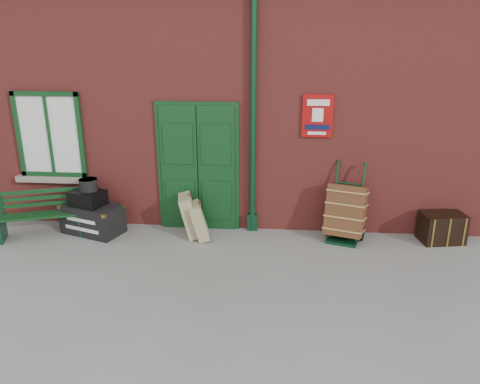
# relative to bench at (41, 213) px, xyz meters

# --- Properties ---
(ground) EXTENTS (80.00, 80.00, 0.00)m
(ground) POSITION_rel_bench_xyz_m (2.94, -0.89, -0.41)
(ground) COLOR gray
(ground) RESTS_ON ground
(station_building) EXTENTS (10.30, 4.30, 4.36)m
(station_building) POSITION_rel_bench_xyz_m (2.94, 2.61, 1.75)
(station_building) COLOR #94352F
(station_building) RESTS_ON ground
(bench) EXTENTS (1.39, 0.81, 0.82)m
(bench) POSITION_rel_bench_xyz_m (0.00, 0.00, 0.00)
(bench) COLOR #0F3918
(bench) RESTS_ON ground
(houdini_trunk) EXTENTS (1.15, 0.87, 0.51)m
(houdini_trunk) POSITION_rel_bench_xyz_m (0.81, 0.20, -0.16)
(houdini_trunk) COLOR black
(houdini_trunk) RESTS_ON ground
(strongbox) EXTENTS (0.67, 0.57, 0.26)m
(strongbox) POSITION_rel_bench_xyz_m (0.76, 0.20, 0.22)
(strongbox) COLOR black
(strongbox) RESTS_ON houdini_trunk
(hatbox) EXTENTS (0.39, 0.39, 0.20)m
(hatbox) POSITION_rel_bench_xyz_m (0.79, 0.23, 0.45)
(hatbox) COLOR black
(hatbox) RESTS_ON strongbox
(suitcase_back) EXTENTS (0.46, 0.58, 0.74)m
(suitcase_back) POSITION_rel_bench_xyz_m (2.53, 0.22, -0.04)
(suitcase_back) COLOR tan
(suitcase_back) RESTS_ON ground
(suitcase_front) EXTENTS (0.43, 0.52, 0.64)m
(suitcase_front) POSITION_rel_bench_xyz_m (2.71, 0.12, -0.09)
(suitcase_front) COLOR tan
(suitcase_front) RESTS_ON ground
(porter_trolley) EXTENTS (0.79, 0.83, 1.28)m
(porter_trolley) POSITION_rel_bench_xyz_m (5.18, 0.33, 0.08)
(porter_trolley) COLOR #0D341C
(porter_trolley) RESTS_ON ground
(dark_trunk) EXTENTS (0.76, 0.57, 0.50)m
(dark_trunk) POSITION_rel_bench_xyz_m (6.79, 0.36, -0.17)
(dark_trunk) COLOR black
(dark_trunk) RESTS_ON ground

